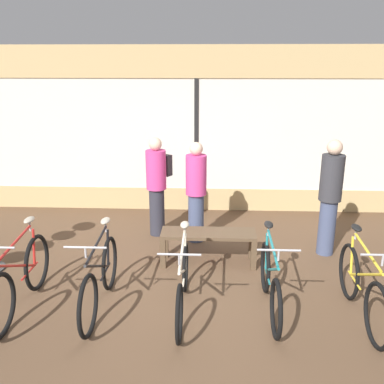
# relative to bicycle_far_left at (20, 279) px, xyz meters

# --- Properties ---
(ground_plane) EXTENTS (24.00, 24.00, 0.00)m
(ground_plane) POSITION_rel_bicycle_far_left_xyz_m (1.99, 0.42, -0.40)
(ground_plane) COLOR brown
(shop_back_wall) EXTENTS (12.00, 0.08, 3.20)m
(shop_back_wall) POSITION_rel_bicycle_far_left_xyz_m (1.99, 3.76, 1.24)
(shop_back_wall) COLOR tan
(shop_back_wall) RESTS_ON ground_plane
(bicycle_far_left) EXTENTS (0.46, 1.79, 1.05)m
(bicycle_far_left) POSITION_rel_bicycle_far_left_xyz_m (0.00, 0.00, 0.00)
(bicycle_far_left) COLOR black
(bicycle_far_left) RESTS_ON ground_plane
(bicycle_left) EXTENTS (0.46, 1.74, 1.04)m
(bicycle_left) POSITION_rel_bicycle_far_left_xyz_m (0.96, 0.07, -0.01)
(bicycle_left) COLOR black
(bicycle_left) RESTS_ON ground_plane
(bicycle_center) EXTENTS (0.46, 1.73, 1.01)m
(bicycle_center) POSITION_rel_bicycle_far_left_xyz_m (1.96, 0.03, -0.03)
(bicycle_center) COLOR black
(bicycle_center) RESTS_ON ground_plane
(bicycle_right) EXTENTS (0.46, 1.65, 1.01)m
(bicycle_right) POSITION_rel_bicycle_far_left_xyz_m (3.01, 0.11, -0.03)
(bicycle_right) COLOR black
(bicycle_right) RESTS_ON ground_plane
(bicycle_far_right) EXTENTS (0.46, 1.69, 1.04)m
(bicycle_far_right) POSITION_rel_bicycle_far_left_xyz_m (4.05, -0.01, -0.01)
(bicycle_far_right) COLOR black
(bicycle_far_right) RESTS_ON ground_plane
(display_bench) EXTENTS (1.40, 0.44, 0.50)m
(display_bench) POSITION_rel_bicycle_far_left_xyz_m (2.26, 1.35, 0.00)
(display_bench) COLOR brown
(display_bench) RESTS_ON ground_plane
(customer_near_rack) EXTENTS (0.49, 0.56, 1.71)m
(customer_near_rack) POSITION_rel_bicycle_far_left_xyz_m (1.37, 2.44, 0.52)
(customer_near_rack) COLOR #2D2D38
(customer_near_rack) RESTS_ON ground_plane
(customer_by_window) EXTENTS (0.47, 0.47, 1.81)m
(customer_by_window) POSITION_rel_bicycle_far_left_xyz_m (4.10, 1.77, 0.56)
(customer_by_window) COLOR #424C6B
(customer_by_window) RESTS_ON ground_plane
(customer_mid_floor) EXTENTS (0.48, 0.48, 1.68)m
(customer_mid_floor) POSITION_rel_bicycle_far_left_xyz_m (2.04, 2.18, 0.48)
(customer_mid_floor) COLOR #424C6B
(customer_mid_floor) RESTS_ON ground_plane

